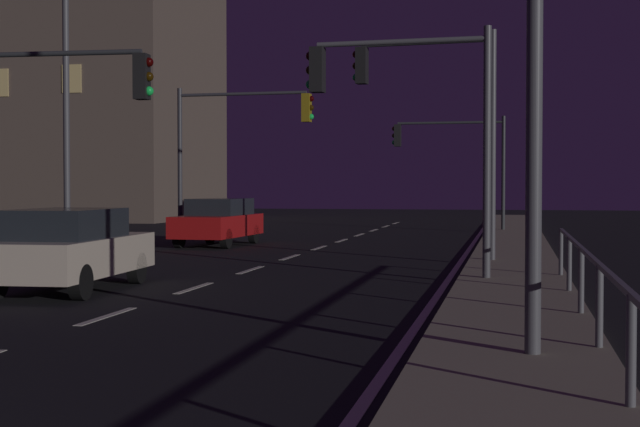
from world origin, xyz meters
TOP-DOWN VIEW (x-y plane):
  - ground_plane at (0.00, 17.50)m, footprint 112.00×112.00m
  - sidewalk_right at (6.12, 17.50)m, footprint 2.23×77.00m
  - lane_markings_center at (0.00, 21.00)m, footprint 0.14×50.00m
  - lane_edge_line at (4.76, 22.50)m, footprint 0.14×53.00m
  - car at (-2.17, 12.08)m, footprint 2.03×4.48m
  - car_oncoming at (-3.56, 25.55)m, footprint 1.99×4.47m
  - traffic_light_far_left at (3.49, 36.01)m, footprint 4.85×0.35m
  - traffic_light_far_center at (-3.53, 14.02)m, footprint 4.17×0.42m
  - traffic_light_overhead_east at (3.89, 14.98)m, footprint 3.89×0.46m
  - traffic_light_mid_right at (-3.20, 26.61)m, footprint 4.93×0.48m
  - traffic_light_mid_left at (4.07, 19.71)m, footprint 3.72×0.59m
  - street_lamp_far_end at (-6.39, 19.71)m, footprint 1.64×1.32m
  - barrier_fence at (7.09, 6.88)m, footprint 0.09×17.86m
  - building_distant at (-20.18, 48.11)m, footprint 15.72×12.79m

SIDE VIEW (x-z plane):
  - ground_plane at x=0.00m, z-range 0.00..0.00m
  - lane_edge_line at x=4.76m, z-range 0.00..0.01m
  - lane_markings_center at x=0.00m, z-range 0.00..0.01m
  - sidewalk_right at x=6.12m, z-range 0.00..0.14m
  - car at x=-2.17m, z-range 0.04..1.61m
  - car_oncoming at x=-3.56m, z-range 0.04..1.61m
  - barrier_fence at x=7.09m, z-range 0.38..1.36m
  - traffic_light_far_left at x=3.49m, z-range 1.18..5.99m
  - traffic_light_far_center at x=-3.53m, z-range 1.06..6.12m
  - traffic_light_overhead_east at x=3.89m, z-range 1.19..6.28m
  - traffic_light_mid_right at x=-3.20m, z-range 1.16..6.56m
  - traffic_light_mid_left at x=4.07m, z-range 1.29..7.07m
  - street_lamp_far_end at x=-6.39m, z-range 0.76..8.84m
  - building_distant at x=-20.18m, z-range 0.00..20.57m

